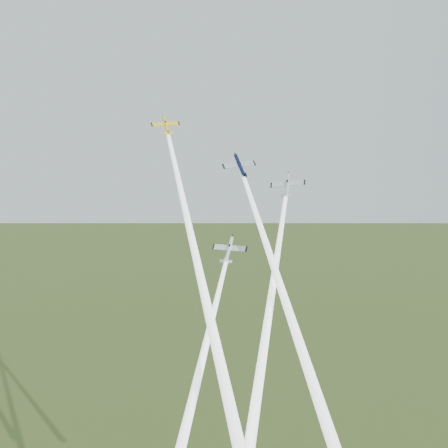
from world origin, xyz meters
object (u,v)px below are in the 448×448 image
(plane_yellow, at_px, (166,125))
(plane_silver_right, at_px, (287,185))
(plane_silver_low, at_px, (229,250))
(plane_navy, at_px, (240,166))

(plane_yellow, bearing_deg, plane_silver_right, -29.86)
(plane_yellow, relative_size, plane_silver_low, 0.85)
(plane_silver_right, distance_m, plane_silver_low, 20.56)
(plane_navy, height_order, plane_silver_right, plane_navy)
(plane_yellow, distance_m, plane_silver_low, 33.49)
(plane_silver_low, bearing_deg, plane_silver_right, 44.34)
(plane_yellow, distance_m, plane_navy, 20.88)
(plane_silver_right, relative_size, plane_silver_low, 1.00)
(plane_navy, relative_size, plane_silver_right, 1.00)
(plane_yellow, xyz_separation_m, plane_navy, (17.38, -6.31, -9.69))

